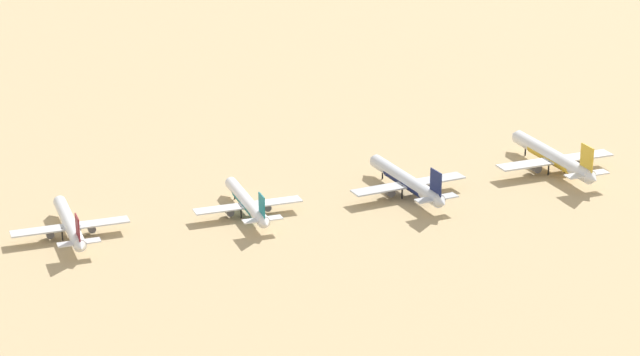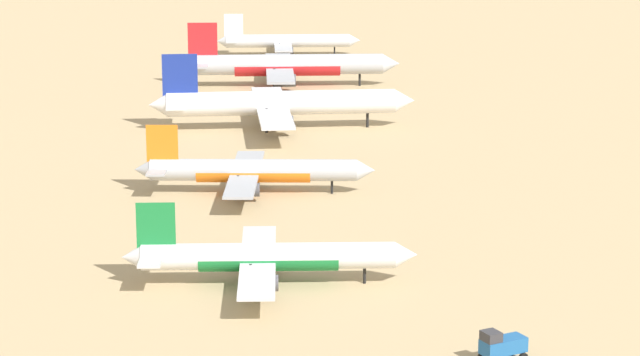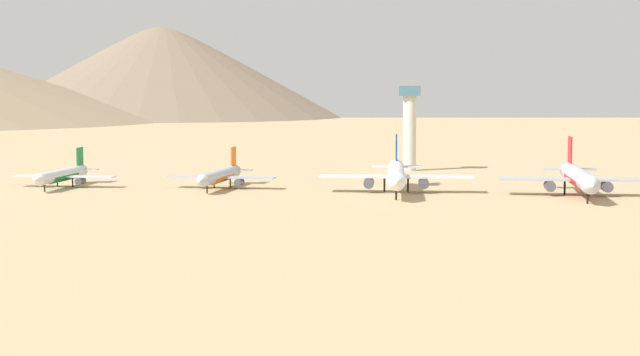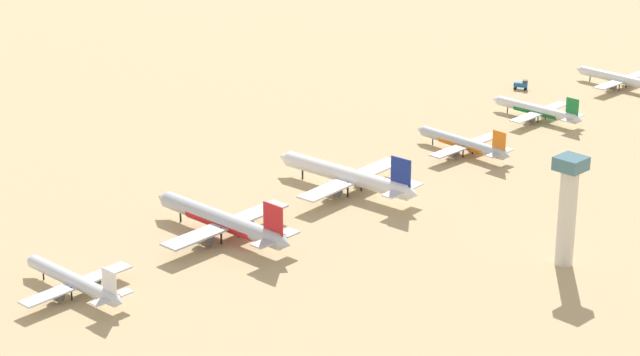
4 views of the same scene
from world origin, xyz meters
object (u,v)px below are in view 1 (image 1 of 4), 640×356
Objects in this scene: parked_jet_0 at (553,157)px; parked_jet_2 at (247,202)px; parked_jet_3 at (70,224)px; parked_jet_1 at (407,181)px.

parked_jet_2 is (-0.78, 100.02, -0.93)m from parked_jet_0.
parked_jet_2 is 49.87m from parked_jet_3.
parked_jet_2 is at bearing -92.12° from parked_jet_3.
parked_jet_0 reaches higher than parked_jet_1.
parked_jet_0 is 100.02m from parked_jet_2.
parked_jet_3 is at bearing 89.59° from parked_jet_0.
parked_jet_3 is (3.52, 98.74, -0.47)m from parked_jet_1.
parked_jet_0 is 1.08× the size of parked_jet_1.
parked_jet_0 is 149.86m from parked_jet_3.
parked_jet_3 is (1.06, 149.86, -0.82)m from parked_jet_0.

